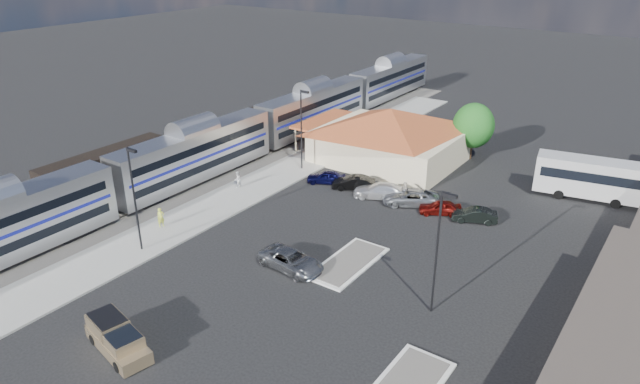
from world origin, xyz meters
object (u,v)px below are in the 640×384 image
Objects in this scene: station_depot at (389,135)px; coach_bus at (605,179)px; suv at (291,260)px; pickup_truck at (118,339)px.

coach_bus is at bearing 5.54° from station_depot.
station_depot is 25.85m from suv.
pickup_truck is 0.44× the size of coach_bus.
coach_bus is (22.42, 2.17, -0.80)m from station_depot.
pickup_truck is at bearing 172.69° from suv.
pickup_truck is at bearing -86.40° from station_depot.
station_depot reaches higher than coach_bus.
suv is (2.89, 13.78, -0.12)m from pickup_truck.
suv is at bearing -78.04° from station_depot.
pickup_truck is 1.04× the size of suv.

